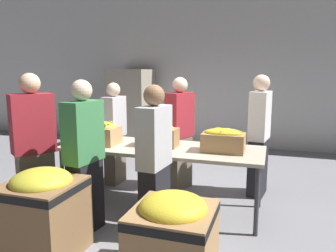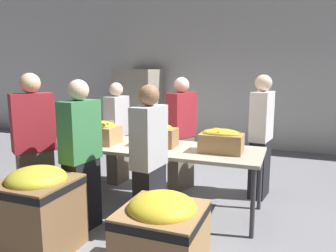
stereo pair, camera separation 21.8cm
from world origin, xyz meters
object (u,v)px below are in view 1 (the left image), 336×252
at_px(banana_box_1, 159,135).
at_px(donation_bin_1, 173,235).
at_px(volunteer_0, 259,136).
at_px(volunteer_5, 34,149).
at_px(banana_box_0, 100,133).
at_px(volunteer_1, 154,163).
at_px(volunteer_4, 180,134).
at_px(donation_bin_0, 43,210).
at_px(volunteer_2, 114,134).
at_px(banana_box_2, 223,140).
at_px(volunteer_3, 84,158).
at_px(sorting_table, 161,151).
at_px(pallet_stack_0, 131,108).

relative_size(banana_box_1, donation_bin_1, 0.63).
relative_size(volunteer_0, volunteer_5, 0.99).
height_order(banana_box_0, volunteer_0, volunteer_0).
xyz_separation_m(volunteer_1, volunteer_4, (-0.15, 1.48, 0.02)).
bearing_deg(donation_bin_0, volunteer_5, 133.41).
distance_m(volunteer_5, donation_bin_1, 1.99).
relative_size(volunteer_2, volunteer_4, 0.95).
height_order(banana_box_2, volunteer_5, volunteer_5).
relative_size(volunteer_0, donation_bin_0, 2.00).
xyz_separation_m(volunteer_1, volunteer_3, (-0.75, -0.11, 0.02)).
relative_size(volunteer_1, donation_bin_0, 1.90).
xyz_separation_m(banana_box_2, volunteer_5, (-2.04, -0.75, -0.09)).
height_order(donation_bin_0, donation_bin_1, donation_bin_0).
height_order(banana_box_2, volunteer_3, volunteer_3).
bearing_deg(volunteer_2, sorting_table, 58.26).
bearing_deg(volunteer_3, volunteer_5, 92.72).
bearing_deg(donation_bin_0, pallet_stack_0, 103.97).
xyz_separation_m(sorting_table, donation_bin_1, (0.57, -1.37, -0.35)).
height_order(sorting_table, volunteer_4, volunteer_4).
bearing_deg(volunteer_3, donation_bin_1, -107.38).
height_order(volunteer_3, pallet_stack_0, pallet_stack_0).
bearing_deg(sorting_table, volunteer_5, -149.04).
distance_m(banana_box_2, volunteer_0, 0.95).
relative_size(volunteer_4, donation_bin_1, 2.18).
relative_size(banana_box_1, volunteer_4, 0.29).
bearing_deg(volunteer_1, donation_bin_1, -142.77).
bearing_deg(volunteer_1, volunteer_4, 11.66).
relative_size(sorting_table, volunteer_1, 1.56).
bearing_deg(banana_box_2, volunteer_3, -149.04).
bearing_deg(sorting_table, banana_box_0, -173.27).
distance_m(banana_box_2, donation_bin_0, 2.06).
xyz_separation_m(banana_box_1, banana_box_2, (0.81, -0.04, -0.01)).
distance_m(volunteer_1, volunteer_3, 0.76).
bearing_deg(banana_box_2, banana_box_0, -177.13).
bearing_deg(volunteer_5, donation_bin_1, -72.40).
distance_m(sorting_table, volunteer_4, 0.77).
relative_size(banana_box_0, donation_bin_0, 0.56).
height_order(volunteer_4, donation_bin_1, volunteer_4).
distance_m(volunteer_3, volunteer_4, 1.70).
relative_size(banana_box_0, volunteer_0, 0.28).
height_order(volunteer_3, donation_bin_1, volunteer_3).
distance_m(volunteer_1, donation_bin_0, 1.15).
xyz_separation_m(banana_box_0, volunteer_3, (0.22, -0.73, -0.13)).
xyz_separation_m(volunteer_1, donation_bin_0, (-0.87, -0.65, -0.35)).
relative_size(volunteer_0, volunteer_2, 1.08).
bearing_deg(volunteer_2, banana_box_0, 17.03).
bearing_deg(volunteer_2, banana_box_2, 71.12).
xyz_separation_m(banana_box_1, volunteer_3, (-0.54, -0.85, -0.13)).
height_order(banana_box_1, volunteer_0, volunteer_0).
bearing_deg(volunteer_1, banana_box_2, -34.68).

